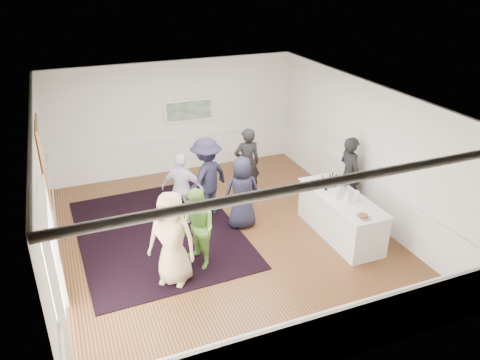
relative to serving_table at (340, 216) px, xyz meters
name	(u,v)px	position (x,y,z in m)	size (l,w,h in m)	color
floor	(225,237)	(-2.43, 0.85, -0.48)	(8.00, 8.00, 0.00)	brown
ceiling	(222,97)	(-2.43, 0.85, 2.72)	(7.00, 8.00, 0.02)	white
wall_left	(45,201)	(-5.93, 0.85, 1.12)	(0.02, 8.00, 3.20)	white
wall_right	(364,149)	(1.07, 0.85, 1.12)	(0.02, 8.00, 3.20)	white
wall_back	(175,118)	(-2.43, 4.85, 1.12)	(7.00, 0.02, 3.20)	white
wall_front	(324,283)	(-2.43, -3.15, 1.12)	(7.00, 0.02, 3.20)	white
wainscoting	(224,218)	(-2.43, 0.85, 0.02)	(7.00, 8.00, 1.00)	white
mirror	(44,165)	(-5.88, 2.15, 1.32)	(0.05, 1.25, 1.85)	#DD8B41
doorway	(54,266)	(-5.87, -1.05, 0.93)	(0.10, 1.78, 2.56)	white
landscape_painting	(189,110)	(-2.03, 4.80, 1.30)	(1.44, 0.06, 0.66)	white
area_rug	(159,232)	(-3.76, 1.58, -0.47)	(3.45, 4.53, 0.02)	black
serving_table	(340,216)	(0.00, 0.00, 0.00)	(0.90, 2.37, 0.96)	white
bartender	(349,175)	(0.77, 0.89, 0.48)	(0.70, 0.46, 1.92)	black
guest_tan	(172,239)	(-3.86, -0.24, 0.46)	(0.92, 0.60, 1.88)	tan
guest_green	(197,229)	(-3.28, 0.08, 0.35)	(0.81, 0.63, 1.68)	#73BB4B
guest_lilac	(183,189)	(-3.07, 1.87, 0.37)	(1.00, 0.42, 1.71)	silver
guest_dark_a	(207,178)	(-2.45, 1.97, 0.50)	(1.27, 0.73, 1.97)	#1D1D30
guest_dark_b	(247,163)	(-1.20, 2.52, 0.45)	(0.68, 0.45, 1.87)	black
guest_navy	(242,193)	(-1.88, 1.18, 0.37)	(0.84, 0.54, 1.71)	#1D1D30
wine_bottles	(330,180)	(0.00, 0.53, 0.63)	(0.41, 0.27, 0.31)	black
juice_pitchers	(346,195)	(-0.03, -0.18, 0.60)	(0.45, 0.38, 0.24)	#88BE44
ice_bucket	(343,189)	(0.08, 0.14, 0.59)	(0.26, 0.26, 0.24)	silver
nut_bowl	(363,216)	(-0.15, -0.95, 0.52)	(0.27, 0.27, 0.07)	white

